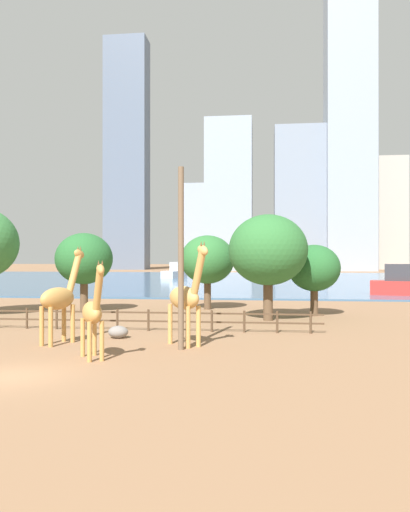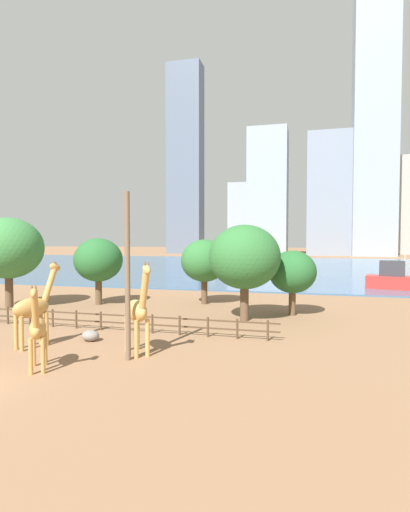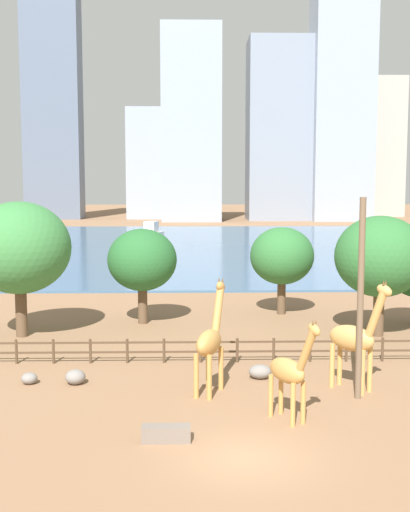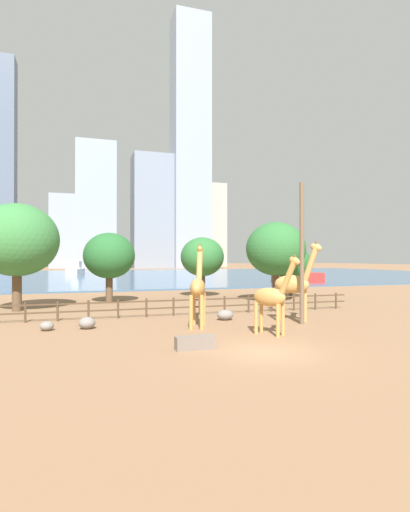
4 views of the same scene
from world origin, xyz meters
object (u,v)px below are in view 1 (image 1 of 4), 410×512
tree_right_tall (268,250)px  tree_left_small (84,259)px  giraffe_companion (93,313)px  boat_sailboat (175,273)px  boulder_small (118,332)px  giraffe_young (60,298)px  boat_ferry (405,284)px  giraffe_tall (186,298)px  tree_center_broad (314,268)px  utility_pole (181,258)px  tree_left_large (207,260)px

tree_right_tall → tree_left_small: tree_right_tall is taller
giraffe_companion → boat_sailboat: size_ratio=0.57×
boulder_small → boat_sailboat: (-9.88, 73.47, 0.95)m
tree_right_tall → tree_left_small: bearing=165.2°
giraffe_young → boulder_small: bearing=-29.0°
boat_sailboat → boat_ferry: bearing=53.4°
boulder_small → tree_left_small: bearing=117.7°
giraffe_tall → tree_center_broad: size_ratio=0.97×
boat_sailboat → tree_right_tall: bearing=30.3°
utility_pole → boat_sailboat: utility_pole is taller
utility_pole → tree_left_small: utility_pole is taller
boat_sailboat → utility_pole: bearing=24.9°
giraffe_tall → giraffe_young: (-6.60, -0.12, -0.07)m
utility_pole → tree_right_tall: bearing=69.7°
boulder_small → tree_right_tall: (8.33, 8.68, 4.63)m
boat_ferry → boat_sailboat: (-33.79, 42.04, -0.10)m
giraffe_tall → tree_left_large: bearing=138.8°
tree_center_broad → giraffe_young: bearing=-135.9°
tree_left_large → tree_right_tall: 8.60m
giraffe_tall → giraffe_companion: bearing=-87.2°
giraffe_tall → boat_ferry: boat_ferry is taller
giraffe_companion → boat_ferry: size_ratio=0.52×
giraffe_companion → boat_ferry: boat_ferry is taller
tree_right_tall → boat_sailboat: (-18.21, 64.79, -3.68)m
utility_pole → tree_left_large: utility_pole is taller
boat_sailboat → tree_left_large: bearing=27.4°
giraffe_tall → utility_pole: bearing=-48.4°
utility_pole → tree_left_large: bearing=92.3°
giraffe_companion → utility_pole: utility_pole is taller
tree_left_large → tree_center_broad: size_ratio=1.17×
giraffe_companion → boulder_small: 5.95m
boulder_small → boat_sailboat: size_ratio=0.14×
giraffe_young → utility_pole: size_ratio=0.57×
boat_ferry → utility_pole: bearing=-106.6°
giraffe_young → tree_center_broad: tree_center_broad is taller
giraffe_companion → tree_left_small: size_ratio=0.68×
giraffe_young → tree_center_broad: bearing=-24.0°
giraffe_tall → giraffe_young: giraffe_tall is taller
giraffe_companion → giraffe_young: giraffe_young is taller
giraffe_companion → boulder_small: (-0.54, 5.68, -1.71)m
boat_sailboat → tree_left_small: bearing=17.7°
giraffe_young → tree_center_broad: size_ratio=0.94×
giraffe_tall → tree_left_large: 17.61m
tree_left_small → boat_ferry: (30.54, 18.79, -2.94)m
giraffe_young → tree_left_large: bearing=3.8°
giraffe_tall → boulder_small: (-4.09, 1.91, -2.10)m
utility_pole → boat_sailboat: (-13.89, 76.45, -3.15)m
tree_center_broad → tree_right_tall: tree_right_tall is taller
giraffe_young → tree_center_broad: 20.03m
giraffe_companion → tree_center_broad: tree_center_broad is taller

